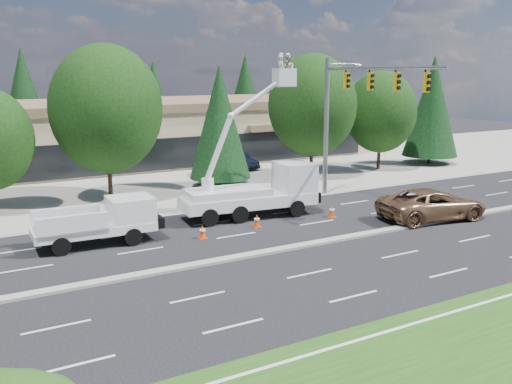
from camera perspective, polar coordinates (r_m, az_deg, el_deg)
ground at (r=26.20m, az=1.32°, el=-6.08°), size 140.00×140.00×0.00m
concrete_apron at (r=44.01m, az=-12.33°, el=1.07°), size 140.00×22.00×0.01m
road_median at (r=26.18m, az=1.32°, el=-5.95°), size 120.00×0.55×0.12m
strip_mall at (r=53.12m, az=-15.80°, el=5.80°), size 50.40×15.40×5.50m
tree_front_d at (r=37.69m, az=-14.75°, el=8.03°), size 7.13×7.13×9.89m
tree_front_e at (r=40.63m, az=-3.65°, el=7.01°), size 4.37×4.37×8.61m
tree_front_f at (r=44.68m, az=5.66°, el=8.64°), size 6.86×6.86×9.52m
tree_front_g at (r=49.13m, az=12.36°, el=7.82°), size 5.92×5.92×8.21m
tree_front_h at (r=53.32m, az=17.21°, el=8.21°), size 4.84×4.84×9.54m
tree_back_b at (r=63.95m, az=-22.19°, el=8.88°), size 5.34×5.34×10.53m
tree_back_c at (r=67.38m, az=-10.16°, el=9.14°), size 4.74×4.74×9.34m
tree_back_d at (r=72.34m, az=-1.08°, el=9.89°), size 5.21×5.21×10.27m
signal_mast at (r=36.54m, az=9.18°, el=8.58°), size 2.76×10.16×9.00m
utility_pickup at (r=28.25m, az=-15.04°, el=-3.28°), size 5.71×2.43×2.16m
bucket_truck at (r=32.36m, az=0.44°, el=0.97°), size 7.95×3.25×9.12m
traffic_cone_b at (r=28.39m, az=-5.37°, el=-3.98°), size 0.40×0.40×0.70m
traffic_cone_c at (r=30.34m, az=0.09°, el=-2.89°), size 0.40×0.40×0.70m
traffic_cone_d at (r=32.68m, az=7.61°, el=-1.91°), size 0.40×0.40×0.70m
minivan at (r=33.27m, az=17.22°, el=-1.18°), size 6.55×3.78×1.72m
parked_car_east at (r=48.55m, az=-1.74°, el=3.14°), size 2.10×4.28×1.35m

